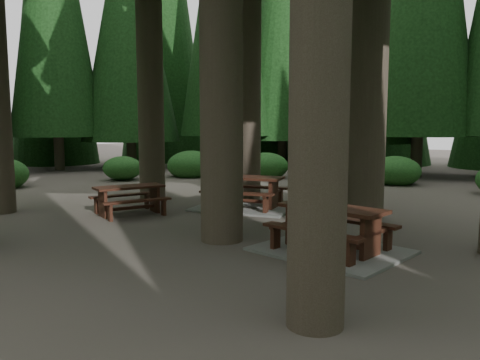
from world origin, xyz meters
The scene contains 5 objects.
ground centered at (0.00, 0.00, 0.00)m, with size 80.00×80.00×0.00m, color #4F4740.
picnic_table_a centered at (2.96, 0.56, 0.29)m, with size 2.81×2.46×0.84m.
picnic_table_b centered at (-2.76, 1.13, 0.49)m, with size 1.97×2.14×0.75m.
picnic_table_c centered at (-0.77, 3.55, 0.32)m, with size 3.00×2.64×0.89m.
shrub_ring centered at (0.70, 0.75, 0.40)m, with size 23.86×24.64×1.49m.
Camera 1 is at (6.07, -7.28, 2.28)m, focal length 35.00 mm.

